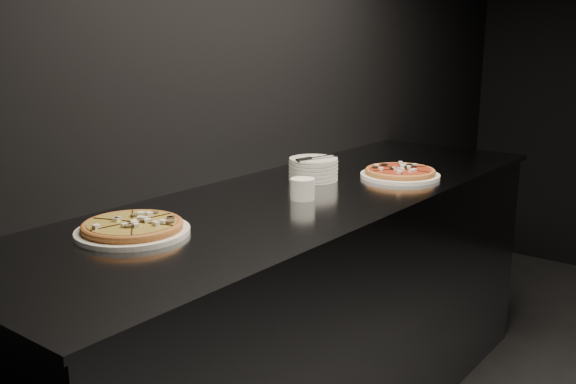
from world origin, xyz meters
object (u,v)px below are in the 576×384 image
Objects in this scene: counter at (307,313)px; plate_stack at (313,169)px; ramekin at (303,188)px; pizza_mushroom at (133,228)px; pizza_tomato at (400,173)px; cutlery at (313,158)px.

plate_stack is (-0.11, 0.19, 0.50)m from counter.
ramekin is at bearing -64.33° from counter.
pizza_mushroom is 0.88m from plate_stack.
pizza_tomato is 0.52m from ramekin.
counter is at bearing 115.67° from ramekin.
counter is 29.68× the size of ramekin.
plate_stack is 0.98× the size of cutlery.
plate_stack is at bearing 119.07° from ramekin.
cutlery is 0.30m from ramekin.
pizza_tomato is at bearing 78.24° from pizza_mushroom.
pizza_mushroom is 1.91× the size of cutlery.
pizza_tomato is (0.23, 1.12, -0.00)m from pizza_mushroom.
plate_stack is 2.26× the size of ramekin.
plate_stack reaches higher than counter.
pizza_mushroom is 1.95× the size of plate_stack.
counter is at bearing -47.80° from cutlery.
pizza_mushroom is 1.14m from pizza_tomato.
pizza_mushroom is at bearing -89.07° from plate_stack.
cutlery is at bearing 120.81° from counter.
pizza_tomato reaches higher than counter.
plate_stack reaches higher than pizza_tomato.
plate_stack is at bearing 120.57° from counter.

